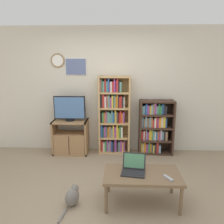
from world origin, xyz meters
name	(u,v)px	position (x,y,z in m)	size (l,w,h in m)	color
ground_plane	(99,197)	(0.00, 0.00, 0.00)	(18.00, 18.00, 0.00)	gray
wall_back	(107,90)	(-0.01, 1.83, 1.30)	(5.66, 0.09, 2.60)	beige
tv_stand	(71,137)	(-0.75, 1.56, 0.35)	(0.71, 0.42, 0.71)	#9E754C
television	(70,109)	(-0.75, 1.55, 0.96)	(0.64, 0.18, 0.51)	black
bookshelf_tall	(113,116)	(0.14, 1.66, 0.79)	(0.64, 0.29, 1.61)	tan
bookshelf_short	(154,127)	(1.00, 1.65, 0.57)	(0.70, 0.32, 1.13)	#3D281E
coffee_table	(142,177)	(0.58, -0.08, 0.39)	(1.01, 0.56, 0.43)	brown
laptop	(134,168)	(0.47, -0.04, 0.49)	(0.34, 0.30, 0.24)	#232326
remote_near_laptop	(168,178)	(0.90, -0.20, 0.44)	(0.12, 0.16, 0.02)	#99999E
cat	(72,196)	(-0.34, -0.18, 0.13)	(0.25, 0.49, 0.28)	slate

